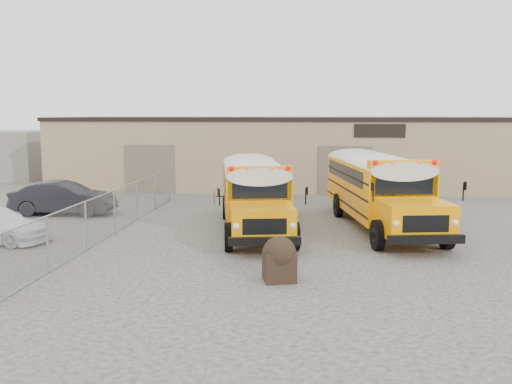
# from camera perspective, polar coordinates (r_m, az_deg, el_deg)

# --- Properties ---
(ground) EXTENTS (120.00, 120.00, 0.00)m
(ground) POSITION_cam_1_polar(r_m,az_deg,el_deg) (20.14, -0.44, -6.23)
(ground) COLOR #353230
(ground) RESTS_ON ground
(warehouse) EXTENTS (30.20, 10.20, 4.67)m
(warehouse) POSITION_cam_1_polar(r_m,az_deg,el_deg) (39.55, 2.68, 4.16)
(warehouse) COLOR #907459
(warehouse) RESTS_ON ground
(chainlink_fence) EXTENTS (0.07, 18.07, 1.81)m
(chainlink_fence) POSITION_cam_1_polar(r_m,az_deg,el_deg) (24.17, -13.95, -1.91)
(chainlink_fence) COLOR gray
(chainlink_fence) RESTS_ON ground
(school_bus_left) EXTENTS (4.14, 10.46, 2.98)m
(school_bus_left) POSITION_cam_1_polar(r_m,az_deg,el_deg) (30.59, -0.94, 1.88)
(school_bus_left) COLOR orange
(school_bus_left) RESTS_ON ground
(school_bus_right) EXTENTS (4.39, 11.19, 3.19)m
(school_bus_right) POSITION_cam_1_polar(r_m,az_deg,el_deg) (31.85, 8.93, 2.24)
(school_bus_right) COLOR #FF9900
(school_bus_right) RESTS_ON ground
(tarp_bundle) EXTENTS (1.08, 1.02, 1.35)m
(tarp_bundle) POSITION_cam_1_polar(r_m,az_deg,el_deg) (16.84, 2.35, -6.63)
(tarp_bundle) COLOR black
(tarp_bundle) RESTS_ON ground
(car_dark) EXTENTS (4.99, 1.88, 1.62)m
(car_dark) POSITION_cam_1_polar(r_m,az_deg,el_deg) (29.33, -18.69, -0.59)
(car_dark) COLOR black
(car_dark) RESTS_ON ground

